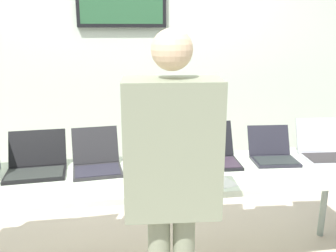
{
  "coord_description": "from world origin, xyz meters",
  "views": [
    {
      "loc": [
        -0.26,
        -2.2,
        1.64
      ],
      "look_at": [
        0.1,
        0.15,
        1.01
      ],
      "focal_mm": 38.79,
      "sensor_mm": 36.0,
      "label": 1
    }
  ],
  "objects": [
    {
      "name": "person",
      "position": [
        0.0,
        -0.62,
        1.0
      ],
      "size": [
        0.46,
        0.61,
        1.65
      ],
      "color": "gray",
      "rests_on": "ground"
    },
    {
      "name": "laptop_station_0",
      "position": [
        -0.77,
        0.14,
        0.8
      ],
      "size": [
        0.39,
        0.39,
        0.24
      ],
      "color": "black",
      "rests_on": "workbench"
    },
    {
      "name": "back_wall",
      "position": [
        -0.0,
        1.13,
        1.33
      ],
      "size": [
        8.0,
        0.11,
        2.64
      ],
      "color": "silver",
      "rests_on": "ground"
    },
    {
      "name": "laptop_station_1",
      "position": [
        -0.38,
        0.12,
        0.8
      ],
      "size": [
        0.34,
        0.38,
        0.25
      ],
      "color": "#272629",
      "rests_on": "workbench"
    },
    {
      "name": "laptop_station_3",
      "position": [
        0.44,
        0.15,
        0.8
      ],
      "size": [
        0.33,
        0.41,
        0.25
      ],
      "color": "black",
      "rests_on": "workbench"
    },
    {
      "name": "paper_sheet",
      "position": [
        0.33,
        -0.17,
        0.74
      ],
      "size": [
        0.29,
        0.35,
        0.0
      ],
      "color": "white",
      "rests_on": "workbench"
    },
    {
      "name": "workbench",
      "position": [
        0.0,
        0.0,
        0.69
      ],
      "size": [
        2.99,
        0.7,
        0.74
      ],
      "color": "silver",
      "rests_on": "ground"
    },
    {
      "name": "laptop_station_4",
      "position": [
        0.86,
        0.12,
        0.79
      ],
      "size": [
        0.33,
        0.34,
        0.22
      ],
      "color": "#24232D",
      "rests_on": "workbench"
    },
    {
      "name": "laptop_station_2",
      "position": [
        0.05,
        0.11,
        0.79
      ],
      "size": [
        0.37,
        0.31,
        0.23
      ],
      "color": "#27252B",
      "rests_on": "workbench"
    },
    {
      "name": "laptop_station_5",
      "position": [
        1.24,
        0.12,
        0.8
      ],
      "size": [
        0.34,
        0.38,
        0.26
      ],
      "color": "#B0B0BA",
      "rests_on": "workbench"
    }
  ]
}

